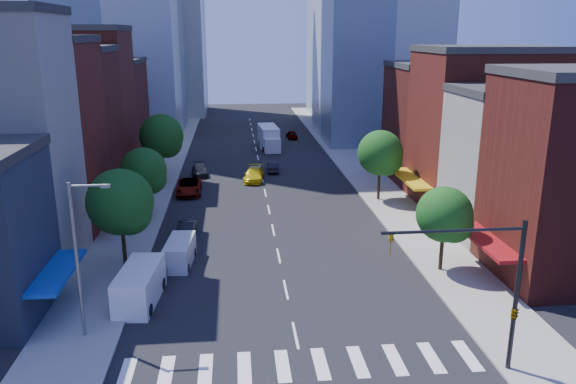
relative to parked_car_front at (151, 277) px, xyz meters
name	(u,v)px	position (x,y,z in m)	size (l,w,h in m)	color
ground	(295,335)	(9.14, -7.41, -0.69)	(220.00, 220.00, 0.00)	black
sidewalk_left	(160,173)	(-3.36, 32.59, -0.61)	(5.00, 120.00, 0.15)	gray
sidewalk_right	(358,168)	(21.64, 32.59, -0.61)	(5.00, 120.00, 0.15)	gray
crosswalk	(302,365)	(9.14, -10.41, -0.68)	(19.00, 3.00, 0.01)	silver
bldg_left_2	(24,140)	(-11.86, 13.09, 7.31)	(12.00, 9.00, 16.00)	#5C1E15
bldg_left_3	(55,129)	(-11.86, 21.59, 6.81)	(12.00, 8.00, 15.00)	#4A1512
bldg_left_4	(77,108)	(-11.86, 30.09, 7.81)	(12.00, 9.00, 17.00)	#5C1E15
bldg_left_5	(97,114)	(-11.86, 39.59, 5.81)	(12.00, 10.00, 13.00)	#4A1512
bldg_right_1	(525,166)	(30.14, 7.59, 5.31)	(12.00, 8.00, 12.00)	beige
bldg_right_2	(481,131)	(30.14, 16.59, 6.81)	(12.00, 10.00, 15.00)	#5C1E15
bldg_right_3	(444,125)	(30.14, 26.59, 5.81)	(12.00, 10.00, 13.00)	#4A1512
traffic_signal	(506,297)	(19.08, -11.91, 3.47)	(7.24, 2.24, 8.00)	black
streetlight	(79,251)	(-2.67, -6.41, 4.59)	(2.25, 0.25, 9.00)	slate
tree_left_near	(122,205)	(-2.21, 3.52, 4.18)	(4.80, 4.80, 7.30)	black
tree_left_mid	(145,173)	(-2.21, 14.52, 3.84)	(4.20, 4.20, 6.65)	black
tree_left_far	(163,138)	(-2.21, 28.52, 4.52)	(5.00, 5.00, 7.75)	black
tree_right_near	(447,217)	(20.79, 0.52, 3.50)	(4.00, 4.00, 6.20)	black
tree_right_far	(382,155)	(20.79, 18.52, 4.18)	(4.60, 4.60, 7.20)	black
parked_car_front	(151,277)	(0.00, 0.00, 0.00)	(1.62, 4.02, 1.37)	#AAA9AE
parked_car_second	(186,230)	(1.64, 9.47, -0.04)	(1.38, 3.94, 1.30)	black
parked_car_third	(189,187)	(0.93, 23.08, 0.09)	(2.58, 5.59, 1.55)	#999999
parked_car_rear	(200,170)	(1.64, 31.20, -0.04)	(1.81, 4.46, 1.29)	black
cargo_van_near	(139,286)	(-0.38, -2.46, 0.48)	(2.72, 5.71, 2.36)	white
cargo_van_far	(179,253)	(1.62, 3.64, 0.25)	(2.17, 4.59, 1.90)	silver
taxi	(254,174)	(8.14, 27.96, 0.07)	(2.12, 5.21, 1.51)	#D5BA0B
traffic_car_oncoming	(273,167)	(10.64, 32.17, -0.04)	(1.36, 3.90, 1.29)	black
traffic_car_far	(292,135)	(15.39, 54.79, -0.02)	(1.56, 3.88, 1.32)	#999999
box_truck	(269,138)	(11.10, 46.59, 0.90)	(3.07, 8.48, 3.35)	silver
pedestrian_near	(133,266)	(-1.36, 1.36, 0.29)	(0.60, 0.40, 1.65)	#999999
pedestrian_far	(132,269)	(-1.36, 0.78, 0.34)	(0.85, 0.66, 1.76)	#999999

